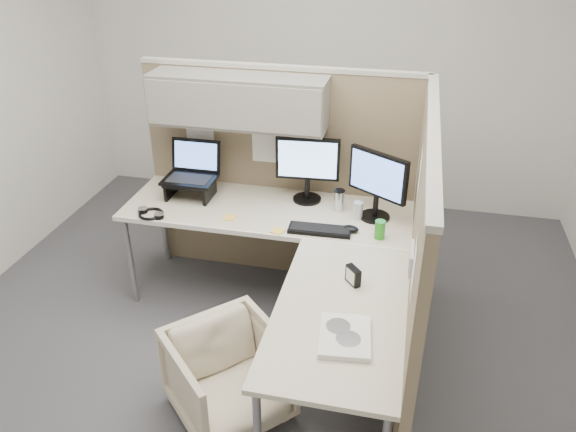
% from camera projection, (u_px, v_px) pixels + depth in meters
% --- Properties ---
extents(ground, '(4.50, 4.50, 0.00)m').
position_uv_depth(ground, '(265.00, 344.00, 3.74)').
color(ground, '#404046').
rests_on(ground, ground).
extents(partition_back, '(2.00, 0.36, 1.63)m').
position_uv_depth(partition_back, '(262.00, 142.00, 3.96)').
color(partition_back, '#7F6D53').
rests_on(partition_back, ground).
extents(partition_right, '(0.07, 2.03, 1.63)m').
position_uv_depth(partition_right, '(416.00, 263.00, 3.11)').
color(partition_right, '#7F6D53').
rests_on(partition_right, ground).
extents(desk, '(2.00, 1.98, 0.73)m').
position_uv_depth(desk, '(287.00, 249.00, 3.49)').
color(desk, beige).
rests_on(desk, ground).
extents(office_chair, '(0.80, 0.80, 0.60)m').
position_uv_depth(office_chair, '(229.00, 372.00, 3.09)').
color(office_chair, beige).
rests_on(office_chair, ground).
extents(monitor_left, '(0.44, 0.20, 0.47)m').
position_uv_depth(monitor_left, '(308.00, 164.00, 3.85)').
color(monitor_left, black).
rests_on(monitor_left, desk).
extents(monitor_right, '(0.39, 0.26, 0.47)m').
position_uv_depth(monitor_right, '(378.00, 180.00, 3.62)').
color(monitor_right, black).
rests_on(monitor_right, desk).
extents(laptop_station, '(0.36, 0.31, 0.38)m').
position_uv_depth(laptop_station, '(191.00, 177.00, 3.99)').
color(laptop_station, black).
rests_on(laptop_station, desk).
extents(keyboard, '(0.41, 0.15, 0.02)m').
position_uv_depth(keyboard, '(320.00, 230.00, 3.59)').
color(keyboard, black).
rests_on(keyboard, desk).
extents(mouse, '(0.12, 0.09, 0.04)m').
position_uv_depth(mouse, '(351.00, 229.00, 3.59)').
color(mouse, black).
rests_on(mouse, desk).
extents(travel_mug, '(0.07, 0.07, 0.15)m').
position_uv_depth(travel_mug, '(339.00, 200.00, 3.81)').
color(travel_mug, silver).
rests_on(travel_mug, desk).
extents(soda_can_green, '(0.07, 0.07, 0.12)m').
position_uv_depth(soda_can_green, '(380.00, 230.00, 3.50)').
color(soda_can_green, '#268C1E').
rests_on(soda_can_green, desk).
extents(soda_can_silver, '(0.07, 0.07, 0.12)m').
position_uv_depth(soda_can_silver, '(358.00, 210.00, 3.72)').
color(soda_can_silver, silver).
rests_on(soda_can_silver, desk).
extents(sticky_note_b, '(0.10, 0.10, 0.01)m').
position_uv_depth(sticky_note_b, '(278.00, 231.00, 3.59)').
color(sticky_note_b, yellow).
rests_on(sticky_note_b, desk).
extents(sticky_note_a, '(0.08, 0.08, 0.01)m').
position_uv_depth(sticky_note_a, '(230.00, 218.00, 3.75)').
color(sticky_note_a, yellow).
rests_on(sticky_note_a, desk).
extents(headphones, '(0.22, 0.22, 0.03)m').
position_uv_depth(headphones, '(151.00, 214.00, 3.78)').
color(headphones, black).
rests_on(headphones, desk).
extents(paper_stack, '(0.28, 0.34, 0.03)m').
position_uv_depth(paper_stack, '(345.00, 336.00, 2.69)').
color(paper_stack, white).
rests_on(paper_stack, desk).
extents(desk_clock, '(0.10, 0.10, 0.10)m').
position_uv_depth(desk_clock, '(353.00, 276.00, 3.07)').
color(desk_clock, black).
rests_on(desk_clock, desk).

